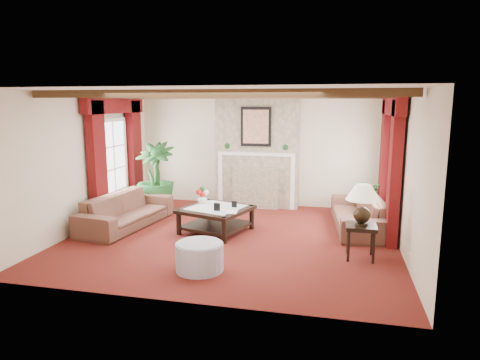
% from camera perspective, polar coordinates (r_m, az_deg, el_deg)
% --- Properties ---
extents(floor, '(6.00, 6.00, 0.00)m').
position_cam_1_polar(floor, '(8.16, -1.04, -7.59)').
color(floor, '#49110D').
rests_on(floor, ground).
extents(ceiling, '(6.00, 6.00, 0.00)m').
position_cam_1_polar(ceiling, '(7.77, -1.11, 11.72)').
color(ceiling, white).
rests_on(ceiling, floor).
extents(back_wall, '(6.00, 0.02, 2.70)m').
position_cam_1_polar(back_wall, '(10.52, 2.55, 3.98)').
color(back_wall, beige).
rests_on(back_wall, ground).
extents(left_wall, '(0.02, 5.50, 2.70)m').
position_cam_1_polar(left_wall, '(9.05, -19.86, 2.34)').
color(left_wall, beige).
rests_on(left_wall, ground).
extents(right_wall, '(0.02, 5.50, 2.70)m').
position_cam_1_polar(right_wall, '(7.71, 21.12, 0.97)').
color(right_wall, beige).
rests_on(right_wall, ground).
extents(ceiling_beams, '(6.00, 3.00, 0.12)m').
position_cam_1_polar(ceiling_beams, '(7.77, -1.11, 11.28)').
color(ceiling_beams, '#362311').
rests_on(ceiling_beams, ceiling).
extents(fireplace, '(2.00, 0.52, 2.70)m').
position_cam_1_polar(fireplace, '(10.26, 2.40, 11.38)').
color(fireplace, tan).
rests_on(fireplace, ground).
extents(french_door_left, '(0.10, 1.10, 2.16)m').
position_cam_1_polar(french_door_left, '(9.82, -16.83, 7.67)').
color(french_door_left, white).
rests_on(french_door_left, ground).
extents(french_door_right, '(0.10, 1.10, 2.16)m').
position_cam_1_polar(french_door_right, '(8.61, 20.34, 7.16)').
color(french_door_right, white).
rests_on(french_door_right, ground).
extents(curtains_left, '(0.20, 2.40, 2.55)m').
position_cam_1_polar(curtains_left, '(9.76, -16.39, 10.15)').
color(curtains_left, '#44090A').
rests_on(curtains_left, ground).
extents(curtains_right, '(0.20, 2.40, 2.55)m').
position_cam_1_polar(curtains_right, '(8.59, 19.78, 9.99)').
color(curtains_right, '#44090A').
rests_on(curtains_right, ground).
extents(sofa_left, '(2.47, 1.28, 0.89)m').
position_cam_1_polar(sofa_left, '(9.02, -14.95, -3.25)').
color(sofa_left, '#350E19').
rests_on(sofa_left, ground).
extents(sofa_right, '(2.38, 1.08, 0.88)m').
position_cam_1_polar(sofa_right, '(8.88, 15.47, -3.53)').
color(sofa_right, '#350E19').
rests_on(sofa_right, ground).
extents(potted_palm, '(0.92, 1.61, 0.89)m').
position_cam_1_polar(potted_palm, '(10.24, -11.15, -1.50)').
color(potted_palm, black).
rests_on(potted_palm, ground).
extents(small_plant, '(1.50, 1.51, 0.65)m').
position_cam_1_polar(small_plant, '(9.80, 17.09, -3.02)').
color(small_plant, black).
rests_on(small_plant, ground).
extents(coffee_table, '(1.49, 1.49, 0.48)m').
position_cam_1_polar(coffee_table, '(8.43, -3.22, -5.31)').
color(coffee_table, black).
rests_on(coffee_table, ground).
extents(side_table, '(0.61, 0.61, 0.57)m').
position_cam_1_polar(side_table, '(7.28, 15.77, -7.91)').
color(side_table, black).
rests_on(side_table, ground).
extents(ottoman, '(0.72, 0.72, 0.42)m').
position_cam_1_polar(ottoman, '(6.58, -5.42, -10.18)').
color(ottoman, gray).
rests_on(ottoman, ground).
extents(table_lamp, '(0.54, 0.54, 0.68)m').
position_cam_1_polar(table_lamp, '(7.11, 16.01, -3.12)').
color(table_lamp, black).
rests_on(table_lamp, side_table).
extents(flower_vase, '(0.22, 0.23, 0.19)m').
position_cam_1_polar(flower_vase, '(8.71, -5.05, -2.53)').
color(flower_vase, silver).
rests_on(flower_vase, coffee_table).
extents(book, '(0.22, 0.07, 0.29)m').
position_cam_1_polar(book, '(7.96, -1.91, -3.35)').
color(book, black).
rests_on(book, coffee_table).
extents(photo_frame_a, '(0.12, 0.03, 0.16)m').
position_cam_1_polar(photo_frame_a, '(8.07, -3.09, -3.64)').
color(photo_frame_a, black).
rests_on(photo_frame_a, coffee_table).
extents(photo_frame_b, '(0.10, 0.02, 0.14)m').
position_cam_1_polar(photo_frame_b, '(8.32, -0.77, -3.28)').
color(photo_frame_b, black).
rests_on(photo_frame_b, coffee_table).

